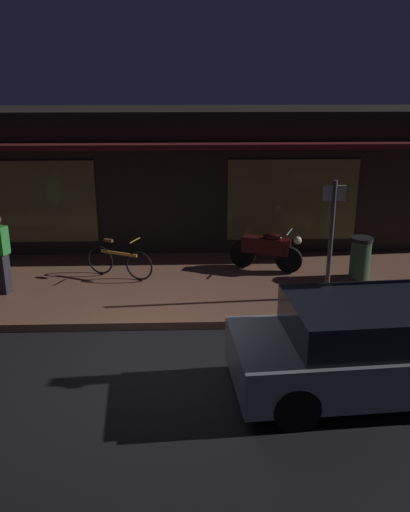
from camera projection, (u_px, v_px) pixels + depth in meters
ground_plane at (152, 357)px, 8.99m from camera, size 60.00×60.00×0.00m
sidewalk_slab at (160, 286)px, 11.81m from camera, size 18.00×4.00×0.15m
storefront_building at (164, 178)px, 14.46m from camera, size 18.00×3.30×3.60m
motorcycle at (267, 249)px, 12.40m from camera, size 1.61×0.85×0.97m
bicycle_parked at (119, 262)px, 12.00m from camera, size 1.53×0.73×0.91m
person_photographer at (0, 252)px, 10.97m from camera, size 0.44×0.60×1.67m
sign_post at (331, 233)px, 10.56m from camera, size 0.44×0.09×2.40m
trash_bin at (360, 257)px, 11.91m from camera, size 0.48×0.48×0.93m
parked_car_near at (371, 347)px, 7.86m from camera, size 4.22×2.06×1.42m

